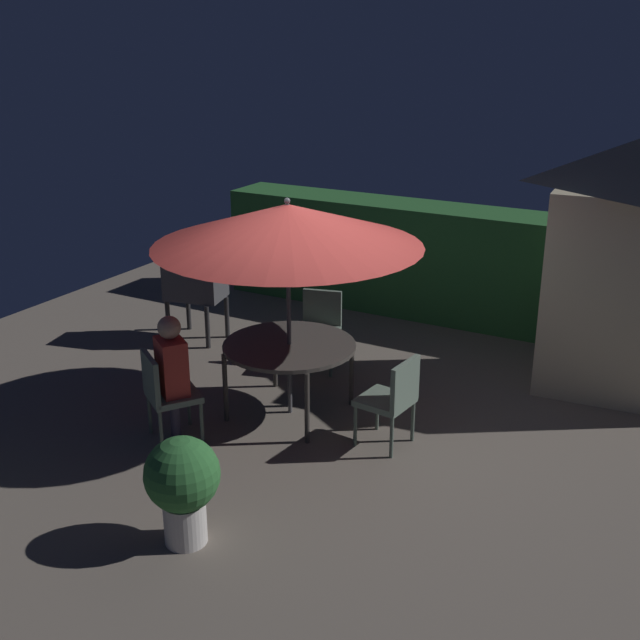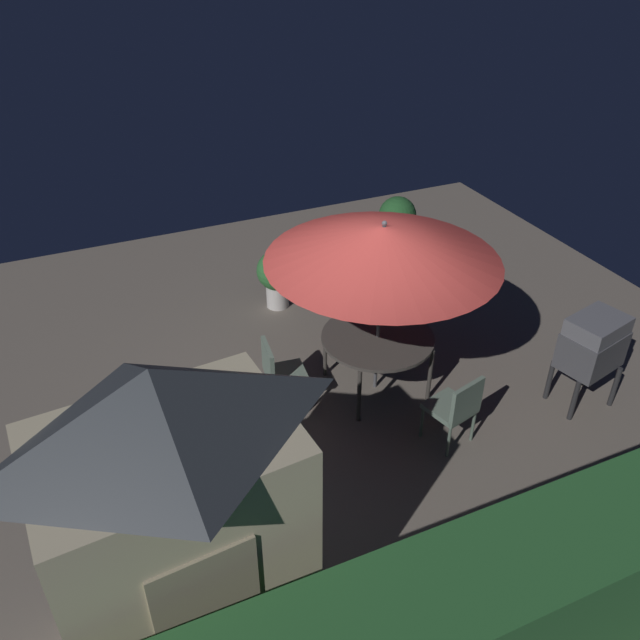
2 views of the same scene
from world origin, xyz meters
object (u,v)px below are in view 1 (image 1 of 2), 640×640
at_px(patio_table, 289,349).
at_px(chair_toward_hedge, 320,324).
at_px(chair_far_side, 393,396).
at_px(bbq_grill, 195,275).
at_px(person_in_red, 172,364).
at_px(chair_near_shed, 165,391).
at_px(patio_umbrella, 288,225).
at_px(potted_plant_by_shed, 183,482).
at_px(garden_shed, 635,265).

xyz_separation_m(patio_table, chair_toward_hedge, (-0.32, 1.22, -0.19)).
bearing_deg(chair_far_side, chair_toward_hedge, 138.34).
relative_size(bbq_grill, person_in_red, 0.95).
xyz_separation_m(chair_near_shed, person_in_red, (0.05, 0.07, 0.26)).
xyz_separation_m(patio_umbrella, potted_plant_by_shed, (0.43, -2.30, -1.46)).
bearing_deg(person_in_red, patio_umbrella, 55.23).
xyz_separation_m(bbq_grill, chair_toward_hedge, (1.80, -0.02, -0.33)).
bearing_deg(potted_plant_by_shed, chair_toward_hedge, 101.98).
relative_size(patio_table, chair_near_shed, 1.50).
distance_m(bbq_grill, person_in_red, 2.67).
bearing_deg(person_in_red, chair_near_shed, -124.77).
xyz_separation_m(chair_far_side, person_in_red, (-1.91, -0.86, 0.26)).
height_order(chair_far_side, chair_toward_hedge, same).
bearing_deg(patio_umbrella, chair_near_shed, -124.77).
xyz_separation_m(garden_shed, potted_plant_by_shed, (-2.47, -4.59, -0.88)).
bearing_deg(bbq_grill, chair_near_shed, -59.34).
bearing_deg(garden_shed, patio_umbrella, -141.65).
height_order(chair_far_side, potted_plant_by_shed, chair_far_side).
relative_size(chair_toward_hedge, person_in_red, 0.71).
height_order(chair_near_shed, person_in_red, person_in_red).
distance_m(bbq_grill, potted_plant_by_shed, 4.38).
bearing_deg(chair_far_side, patio_umbrella, 173.40).
bearing_deg(person_in_red, chair_toward_hedge, 80.41).
bearing_deg(patio_table, person_in_red, -124.77).
xyz_separation_m(chair_far_side, chair_toward_hedge, (-1.53, 1.36, 0.00)).
height_order(patio_umbrella, person_in_red, patio_umbrella).
bearing_deg(patio_table, chair_near_shed, -124.77).
height_order(patio_table, chair_near_shed, chair_near_shed).
distance_m(patio_table, chair_near_shed, 1.32).
distance_m(chair_far_side, potted_plant_by_shed, 2.30).
relative_size(patio_umbrella, potted_plant_by_shed, 2.97).
distance_m(patio_umbrella, bbq_grill, 2.71).
height_order(chair_near_shed, potted_plant_by_shed, chair_near_shed).
height_order(garden_shed, person_in_red, garden_shed).
bearing_deg(chair_toward_hedge, patio_umbrella, -75.32).
relative_size(garden_shed, chair_far_side, 3.09).
height_order(bbq_grill, chair_far_side, bbq_grill).
height_order(patio_umbrella, chair_toward_hedge, patio_umbrella).
bearing_deg(bbq_grill, potted_plant_by_shed, -54.31).
relative_size(garden_shed, bbq_grill, 2.31).
bearing_deg(bbq_grill, garden_shed, 11.74).
bearing_deg(bbq_grill, chair_toward_hedge, -0.78).
bearing_deg(chair_toward_hedge, potted_plant_by_shed, -78.02).
relative_size(bbq_grill, potted_plant_by_shed, 1.35).
bearing_deg(chair_near_shed, patio_umbrella, 55.23).
xyz_separation_m(patio_table, chair_near_shed, (-0.75, -1.07, -0.19)).
bearing_deg(potted_plant_by_shed, patio_umbrella, 100.52).
height_order(garden_shed, bbq_grill, garden_shed).
bearing_deg(chair_near_shed, person_in_red, 55.23).
distance_m(chair_toward_hedge, person_in_red, 2.27).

